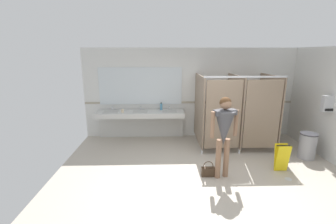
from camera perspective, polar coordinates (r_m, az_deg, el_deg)
The scene contains 14 objects.
ground_plane at distance 5.08m, azimuth 10.14°, elevation -15.93°, with size 6.53×5.67×0.10m, color #B2A899.
wall_back at distance 7.05m, azimuth 6.39°, elevation 4.65°, with size 6.53×0.12×2.64m, color silver.
wall_back_tile_band at distance 7.04m, azimuth 6.40°, elevation 2.38°, with size 6.53×0.01×0.06m, color #9E937F.
vanity_counter at distance 6.88m, azimuth -6.70°, elevation -1.48°, with size 2.53×0.59×0.97m.
mirror_panel at distance 6.91m, azimuth -6.77°, elevation 6.35°, with size 2.43×0.02×1.09m, color silver.
bathroom_stalls at distance 6.39m, azimuth 16.48°, elevation 0.47°, with size 1.98×1.44×1.97m.
paper_towel_dispenser_upper at distance 6.53m, azimuth 34.82°, elevation 1.67°, with size 0.32×0.13×0.38m.
trash_bin at distance 6.59m, azimuth 31.05°, elevation -7.11°, with size 0.39×0.39×0.63m.
person_standing at distance 4.70m, azimuth 13.63°, elevation -3.78°, with size 0.57×0.48×1.68m.
handbag at distance 5.05m, azimuth 9.83°, elevation -14.14°, with size 0.28×0.12×0.33m.
soap_dispenser at distance 6.86m, azimuth -1.67°, elevation 1.33°, with size 0.07×0.07×0.22m.
paper_cup at distance 6.69m, azimuth -11.11°, elevation 0.27°, with size 0.07×0.07×0.09m, color beige.
wet_floor_sign at distance 5.64m, azimuth 26.17°, elevation -9.99°, with size 0.28×0.19×0.60m.
floor_drain_cover at distance 5.49m, azimuth 27.46°, elevation -14.37°, with size 0.14×0.14×0.01m, color #B7BABF.
Camera 1 is at (-0.99, -4.29, 2.49)m, focal length 24.82 mm.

